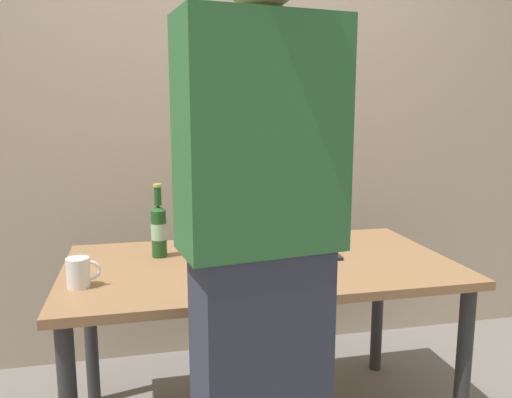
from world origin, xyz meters
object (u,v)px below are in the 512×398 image
object	(u,v)px
laptop	(290,241)
person_figure	(261,273)
beer_bottle_dark	(198,234)
coffee_mug	(79,272)
beer_bottle_green	(159,229)

from	to	relation	value
laptop	person_figure	distance (m)	0.87
beer_bottle_dark	person_figure	size ratio (longest dim) A/B	0.16
beer_bottle_dark	person_figure	bearing A→B (deg)	-84.38
beer_bottle_dark	person_figure	xyz separation A→B (m)	(0.07, -0.76, 0.08)
laptop	coffee_mug	size ratio (longest dim) A/B	3.25
beer_bottle_dark	beer_bottle_green	xyz separation A→B (m)	(-0.15, 0.08, 0.01)
beer_bottle_green	person_figure	distance (m)	0.87
laptop	coffee_mug	xyz separation A→B (m)	(-0.82, -0.26, 0.01)
beer_bottle_dark	person_figure	world-z (taller)	person_figure
beer_bottle_green	coffee_mug	bearing A→B (deg)	-132.21
beer_bottle_green	coffee_mug	world-z (taller)	beer_bottle_green
beer_bottle_dark	beer_bottle_green	world-z (taller)	beer_bottle_green
beer_bottle_green	coffee_mug	xyz separation A→B (m)	(-0.28, -0.30, -0.06)
beer_bottle_dark	beer_bottle_green	bearing A→B (deg)	152.95
coffee_mug	beer_bottle_green	bearing A→B (deg)	47.79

